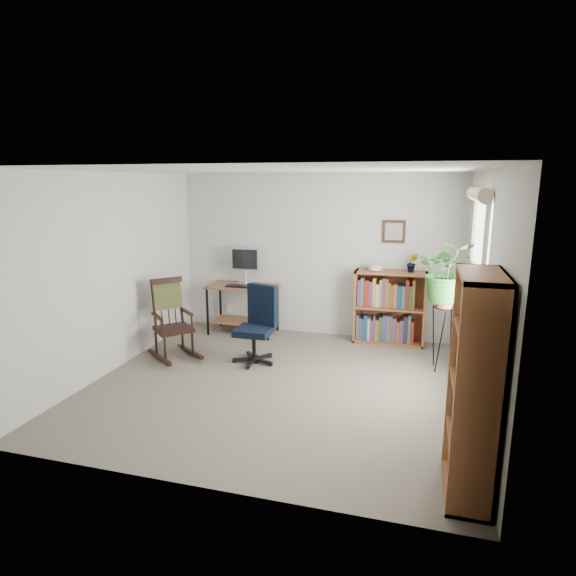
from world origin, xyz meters
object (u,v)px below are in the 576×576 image
(office_chair, at_px, (254,325))
(low_bookshelf, at_px, (389,308))
(rocking_chair, at_px, (173,318))
(desk, at_px, (243,309))
(tall_bookshelf, at_px, (474,387))

(office_chair, bearing_deg, low_bookshelf, 54.71)
(rocking_chair, bearing_deg, office_chair, -41.91)
(desk, xyz_separation_m, rocking_chair, (-0.50, -1.24, 0.16))
(rocking_chair, relative_size, low_bookshelf, 1.01)
(office_chair, distance_m, tall_bookshelf, 3.19)
(desk, distance_m, low_bookshelf, 2.20)
(desk, height_order, office_chair, office_chair)
(desk, distance_m, office_chair, 1.28)
(office_chair, relative_size, rocking_chair, 0.95)
(low_bookshelf, bearing_deg, rocking_chair, -153.25)
(low_bookshelf, bearing_deg, office_chair, -142.08)
(low_bookshelf, distance_m, tall_bookshelf, 3.42)
(office_chair, bearing_deg, rocking_chair, -157.76)
(desk, relative_size, tall_bookshelf, 0.62)
(desk, bearing_deg, tall_bookshelf, -46.77)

